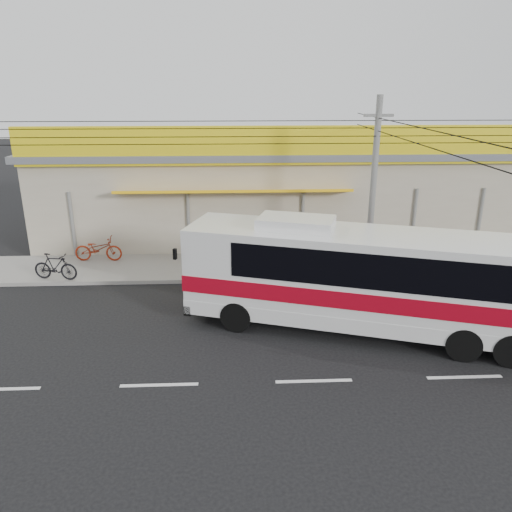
{
  "coord_description": "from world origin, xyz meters",
  "views": [
    {
      "loc": [
        -2.02,
        -13.61,
        7.32
      ],
      "look_at": [
        -1.3,
        2.0,
        1.92
      ],
      "focal_mm": 35.0,
      "sensor_mm": 36.0,
      "label": 1
    }
  ],
  "objects": [
    {
      "name": "motorbike_dark",
      "position": [
        -8.91,
        4.71,
        0.68
      ],
      "size": [
        1.81,
        0.82,
        1.05
      ],
      "primitive_type": "imported",
      "rotation": [
        0.0,
        0.0,
        1.38
      ],
      "color": "black",
      "rests_on": "sidewalk"
    },
    {
      "name": "coach_bus",
      "position": [
        2.29,
        0.15,
        1.87
      ],
      "size": [
        11.55,
        5.8,
        3.5
      ],
      "rotation": [
        0.0,
        0.0,
        -0.31
      ],
      "color": "silver",
      "rests_on": "ground"
    },
    {
      "name": "sidewalk",
      "position": [
        0.0,
        6.0,
        0.07
      ],
      "size": [
        30.0,
        3.2,
        0.15
      ],
      "primitive_type": "cube",
      "color": "gray",
      "rests_on": "ground"
    },
    {
      "name": "motorbike_red",
      "position": [
        -7.81,
        6.83,
        0.68
      ],
      "size": [
        2.03,
        0.79,
        1.05
      ],
      "primitive_type": "imported",
      "rotation": [
        0.0,
        0.0,
        1.53
      ],
      "color": "maroon",
      "rests_on": "sidewalk"
    },
    {
      "name": "storefront_building",
      "position": [
        -0.01,
        11.54,
        2.3
      ],
      "size": [
        22.6,
        9.2,
        5.7
      ],
      "color": "#A99D88",
      "rests_on": "ground"
    },
    {
      "name": "lane_markings",
      "position": [
        0.0,
        -2.5,
        0.0
      ],
      "size": [
        50.0,
        0.12,
        0.01
      ],
      "primitive_type": null,
      "color": "silver",
      "rests_on": "ground"
    },
    {
      "name": "ground",
      "position": [
        0.0,
        0.0,
        0.0
      ],
      "size": [
        120.0,
        120.0,
        0.0
      ],
      "primitive_type": "plane",
      "color": "black",
      "rests_on": "ground"
    },
    {
      "name": "utility_pole",
      "position": [
        3.09,
        4.2,
        5.76
      ],
      "size": [
        34.0,
        14.0,
        6.98
      ],
      "color": "slate",
      "rests_on": "ground"
    }
  ]
}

